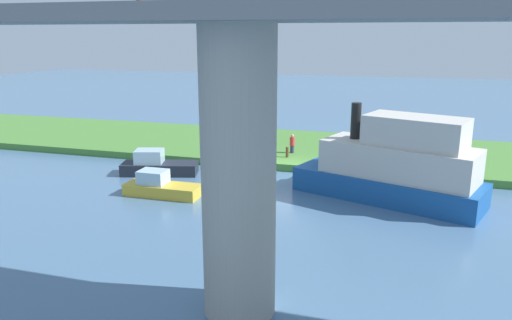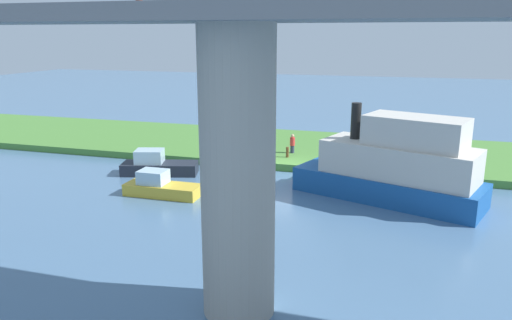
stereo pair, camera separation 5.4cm
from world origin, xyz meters
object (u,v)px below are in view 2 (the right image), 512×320
bridge_pylon (238,176)px  mooring_post (287,152)px  person_on_bank (292,143)px  houseboat_blue (161,187)px  pontoon_yellow (157,165)px  motorboat_red (394,166)px

bridge_pylon → mooring_post: 19.46m
bridge_pylon → person_on_bank: bearing=-82.4°
bridge_pylon → houseboat_blue: bridge_pylon is taller
person_on_bank → houseboat_blue: person_on_bank is taller
bridge_pylon → person_on_bank: size_ratio=6.66×
person_on_bank → pontoon_yellow: (7.64, 6.29, -0.62)m
houseboat_blue → pontoon_yellow: 4.54m
mooring_post → pontoon_yellow: pontoon_yellow is taller
motorboat_red → houseboat_blue: size_ratio=2.48×
bridge_pylon → houseboat_blue: (8.09, -10.05, -4.11)m
mooring_post → pontoon_yellow: 9.04m
pontoon_yellow → houseboat_blue: bearing=119.9°
bridge_pylon → houseboat_blue: size_ratio=2.13×
mooring_post → motorboat_red: (-7.33, 5.82, 1.06)m
motorboat_red → pontoon_yellow: (14.92, -0.92, -1.35)m
mooring_post → pontoon_yellow: bearing=32.8°
person_on_bank → mooring_post: (0.05, 1.38, -0.33)m
motorboat_red → houseboat_blue: 13.09m
person_on_bank → pontoon_yellow: 9.91m
bridge_pylon → person_on_bank: bridge_pylon is taller
person_on_bank → houseboat_blue: size_ratio=0.32×
person_on_bank → mooring_post: size_ratio=1.90×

